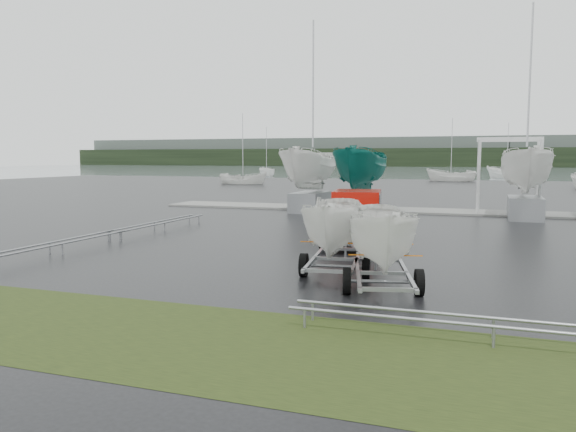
% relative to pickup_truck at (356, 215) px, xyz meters
% --- Properties ---
extents(ground_plane, '(120.00, 120.00, 0.00)m').
position_rel_pickup_truck_xyz_m(ground_plane, '(0.65, -0.89, -0.95)').
color(ground_plane, black).
rests_on(ground_plane, ground).
extents(lake, '(300.00, 300.00, 0.00)m').
position_rel_pickup_truck_xyz_m(lake, '(0.65, 99.11, -0.96)').
color(lake, slate).
rests_on(lake, ground).
extents(grass_verge, '(40.00, 40.00, 0.00)m').
position_rel_pickup_truck_xyz_m(grass_verge, '(0.65, -11.89, -0.94)').
color(grass_verge, black).
rests_on(grass_verge, ground).
extents(dock, '(30.00, 3.00, 0.12)m').
position_rel_pickup_truck_xyz_m(dock, '(0.65, 12.11, -0.90)').
color(dock, gray).
rests_on(dock, ground).
extents(treeline, '(300.00, 8.00, 6.00)m').
position_rel_pickup_truck_xyz_m(treeline, '(0.65, 169.11, 2.05)').
color(treeline, black).
rests_on(treeline, ground).
extents(far_hill, '(300.00, 6.00, 10.00)m').
position_rel_pickup_truck_xyz_m(far_hill, '(0.65, 177.11, 4.05)').
color(far_hill, '#4C5651').
rests_on(far_hill, ground).
extents(pickup_truck, '(2.60, 5.66, 1.82)m').
position_rel_pickup_truck_xyz_m(pickup_truck, '(0.00, 0.00, 0.00)').
color(pickup_truck, '#941008').
rests_on(pickup_truck, ground).
extents(trailer_hitched, '(1.85, 3.73, 4.54)m').
position_rel_pickup_truck_xyz_m(trailer_hitched, '(0.85, -6.15, 1.53)').
color(trailer_hitched, gray).
rests_on(trailer_hitched, ground).
extents(trailer_parked, '(2.00, 3.78, 4.48)m').
position_rel_pickup_truck_xyz_m(trailer_parked, '(2.30, -7.54, 1.49)').
color(trailer_parked, gray).
rests_on(trailer_parked, ground).
extents(boat_hoist, '(3.30, 2.18, 4.12)m').
position_rel_pickup_truck_xyz_m(boat_hoist, '(5.57, 12.11, 1.72)').
color(boat_hoist, silver).
rests_on(boat_hoist, ground).
extents(keelboat_0, '(2.45, 3.20, 10.63)m').
position_rel_pickup_truck_xyz_m(keelboat_0, '(-4.87, 10.11, 2.95)').
color(keelboat_0, gray).
rests_on(keelboat_0, ground).
extents(keelboat_1, '(2.48, 3.20, 7.70)m').
position_rel_pickup_truck_xyz_m(keelboat_1, '(-1.96, 10.31, 3.00)').
color(keelboat_1, gray).
rests_on(keelboat_1, ground).
extents(keelboat_2, '(2.42, 3.20, 10.59)m').
position_rel_pickup_truck_xyz_m(keelboat_2, '(6.33, 10.11, 2.90)').
color(keelboat_2, gray).
rests_on(keelboat_2, ground).
extents(mast_rack_0, '(0.56, 6.50, 0.06)m').
position_rel_pickup_truck_xyz_m(mast_rack_0, '(-8.35, 0.11, -0.60)').
color(mast_rack_0, gray).
rests_on(mast_rack_0, ground).
extents(mast_rack_1, '(0.56, 6.50, 0.06)m').
position_rel_pickup_truck_xyz_m(mast_rack_1, '(-8.35, -5.89, -0.60)').
color(mast_rack_1, gray).
rests_on(mast_rack_1, ground).
extents(mast_rack_2, '(7.00, 0.56, 0.06)m').
position_rel_pickup_truck_xyz_m(mast_rack_2, '(4.65, -10.39, -0.60)').
color(mast_rack_2, gray).
rests_on(mast_rack_2, ground).
extents(moored_boat_0, '(2.45, 2.40, 10.83)m').
position_rel_pickup_truck_xyz_m(moored_boat_0, '(-21.79, 38.89, -0.94)').
color(moored_boat_0, silver).
rests_on(moored_boat_0, ground).
extents(moored_boat_1, '(2.95, 2.90, 11.22)m').
position_rel_pickup_truck_xyz_m(moored_boat_1, '(0.22, 54.66, -0.94)').
color(moored_boat_1, silver).
rests_on(moored_boat_1, ground).
extents(moored_boat_4, '(3.04, 3.06, 10.90)m').
position_rel_pickup_truck_xyz_m(moored_boat_4, '(-29.58, 65.87, -0.94)').
color(moored_boat_4, silver).
rests_on(moored_boat_4, ground).
extents(moored_boat_5, '(3.89, 3.88, 11.62)m').
position_rel_pickup_truck_xyz_m(moored_boat_5, '(7.30, 67.66, -0.94)').
color(moored_boat_5, silver).
rests_on(moored_boat_5, ground).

